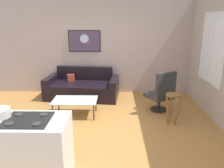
{
  "coord_description": "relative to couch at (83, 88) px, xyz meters",
  "views": [
    {
      "loc": [
        0.42,
        -4.12,
        2.19
      ],
      "look_at": [
        0.34,
        0.9,
        0.7
      ],
      "focal_mm": 35.53,
      "sensor_mm": 36.0,
      "label": 1
    }
  ],
  "objects": [
    {
      "name": "ground",
      "position": [
        0.52,
        -1.91,
        -0.3
      ],
      "size": [
        6.4,
        6.4,
        0.04
      ],
      "primitive_type": "cube",
      "color": "#AE763A"
    },
    {
      "name": "back_wall",
      "position": [
        0.52,
        0.51,
        1.12
      ],
      "size": [
        6.4,
        0.05,
        2.8
      ],
      "primitive_type": "cube",
      "color": "#B49F99",
      "rests_on": "ground"
    },
    {
      "name": "couch",
      "position": [
        0.0,
        0.0,
        0.0
      ],
      "size": [
        2.1,
        1.14,
        0.83
      ],
      "color": "black",
      "rests_on": "ground"
    },
    {
      "name": "coffee_table",
      "position": [
        0.01,
        -1.26,
        0.08
      ],
      "size": [
        1.02,
        0.62,
        0.39
      ],
      "color": "silver",
      "rests_on": "ground"
    },
    {
      "name": "armchair",
      "position": [
        2.06,
        -1.0,
        0.2
      ],
      "size": [
        0.76,
        0.75,
        1.01
      ],
      "color": "black",
      "rests_on": "ground"
    },
    {
      "name": "bar_stool",
      "position": [
        2.15,
        -1.67,
        0.23
      ],
      "size": [
        0.34,
        0.34,
        0.68
      ],
      "color": "brown",
      "rests_on": "ground"
    },
    {
      "name": "kitchen_counter",
      "position": [
        -0.5,
        -3.41,
        0.18
      ],
      "size": [
        1.63,
        0.65,
        0.94
      ],
      "color": "white",
      "rests_on": "ground"
    },
    {
      "name": "mixing_bowl",
      "position": [
        -0.59,
        -3.35,
        0.7
      ],
      "size": [
        0.27,
        0.27,
        0.13
      ],
      "color": "silver",
      "rests_on": "kitchen_counter"
    },
    {
      "name": "wall_painting",
      "position": [
        0.04,
        0.47,
        1.28
      ],
      "size": [
        0.93,
        0.03,
        0.62
      ],
      "color": "black"
    },
    {
      "name": "window",
      "position": [
        3.11,
        -1.01,
        1.26
      ],
      "size": [
        0.03,
        1.23,
        1.58
      ],
      "color": "silver"
    }
  ]
}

